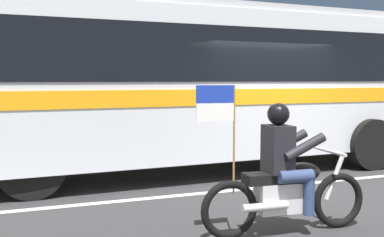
% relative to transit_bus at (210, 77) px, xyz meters
% --- Properties ---
extents(ground_plane, '(60.00, 60.00, 0.00)m').
position_rel_transit_bus_xyz_m(ground_plane, '(0.76, -1.19, -1.88)').
color(ground_plane, '#2B2B2D').
extents(sidewalk_curb, '(28.00, 3.80, 0.15)m').
position_rel_transit_bus_xyz_m(sidewalk_curb, '(0.76, 3.91, -1.81)').
color(sidewalk_curb, '#B7B2A8').
rests_on(sidewalk_curb, ground_plane).
extents(lane_center_stripe, '(26.60, 0.14, 0.01)m').
position_rel_transit_bus_xyz_m(lane_center_stripe, '(0.76, -1.79, -1.88)').
color(lane_center_stripe, silver).
rests_on(lane_center_stripe, ground_plane).
extents(transit_bus, '(11.27, 3.04, 3.22)m').
position_rel_transit_bus_xyz_m(transit_bus, '(0.00, 0.00, 0.00)').
color(transit_bus, silver).
rests_on(transit_bus, ground_plane).
extents(motorcycle_with_rider, '(2.19, 0.64, 1.78)m').
position_rel_transit_bus_xyz_m(motorcycle_with_rider, '(-0.68, -3.91, -1.22)').
color(motorcycle_with_rider, black).
rests_on(motorcycle_with_rider, ground_plane).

